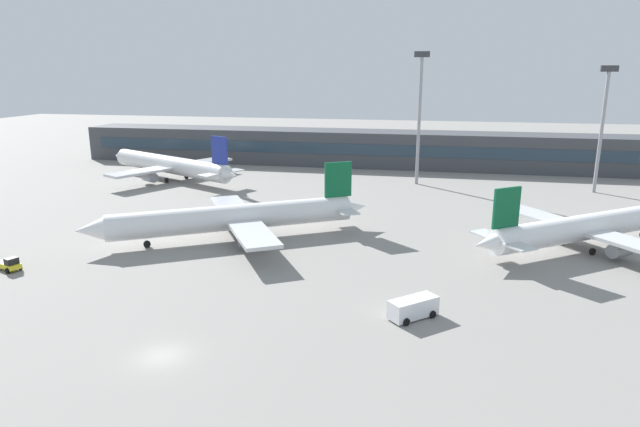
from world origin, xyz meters
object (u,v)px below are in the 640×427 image
Objects in this scene: airplane_mid at (590,227)px; service_van_white at (413,307)px; floodlight_tower_east at (420,110)px; floodlight_tower_west at (603,120)px; airplane_far at (169,165)px; baggage_tug_yellow at (9,264)px; airplane_near at (232,218)px.

service_van_white is at bearing -129.59° from airplane_mid.
airplane_mid is 49.68m from floodlight_tower_east.
service_van_white is at bearing -116.58° from floodlight_tower_west.
floodlight_tower_east is at bearing 122.07° from airplane_mid.
airplane_far is 10.65× the size of baggage_tug_yellow.
airplane_far is 1.65× the size of floodlight_tower_west.
airplane_mid is at bearing 18.56° from baggage_tug_yellow.
airplane_mid is 42.38m from floodlight_tower_west.
floodlight_tower_west is at bearing 37.37° from baggage_tug_yellow.
airplane_far is 8.02× the size of service_van_white.
baggage_tug_yellow is 82.27m from floodlight_tower_east.
airplane_mid is 8.81× the size of baggage_tug_yellow.
airplane_far is (-30.34, 40.39, 0.16)m from airplane_near.
airplane_near is at bearing -118.07° from floodlight_tower_east.
floodlight_tower_west is at bearing 3.35° from airplane_far.
airplane_far is (-80.85, 34.04, 0.31)m from airplane_mid.
floodlight_tower_east is at bearing 91.91° from service_van_white.
service_van_white is 70.30m from floodlight_tower_east.
baggage_tug_yellow is 0.15× the size of floodlight_tower_west.
airplane_near reaches higher than baggage_tug_yellow.
floodlight_tower_west is at bearing 36.84° from airplane_near.
floodlight_tower_west is at bearing 63.42° from service_van_white.
floodlight_tower_east is (55.39, 6.59, 12.70)m from airplane_far.
floodlight_tower_west is 0.90× the size of floodlight_tower_east.
floodlight_tower_west is at bearing -1.97° from floodlight_tower_east.
airplane_far is at bearing 126.91° from airplane_near.
baggage_tug_yellow is 0.14× the size of floodlight_tower_east.
airplane_near is 34.95m from service_van_white.
airplane_far is 57.21m from floodlight_tower_east.
airplane_far is at bearing 97.41° from baggage_tug_yellow.
airplane_near is 50.52m from airplane_far.
airplane_far is 84.76m from service_van_white.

